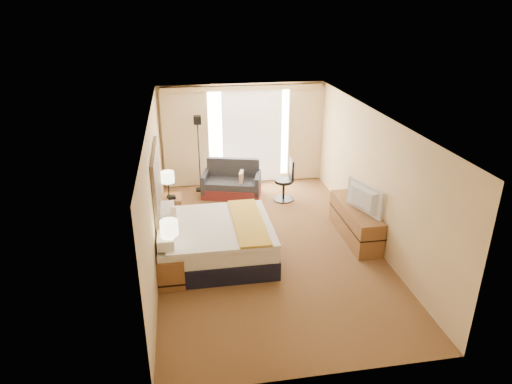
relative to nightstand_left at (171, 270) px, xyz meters
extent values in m
cube|color=#562318|center=(1.87, 1.05, -0.28)|extent=(4.20, 7.00, 0.02)
cube|color=white|center=(1.87, 1.05, 2.33)|extent=(4.20, 7.00, 0.02)
cube|color=tan|center=(1.87, 4.55, 1.02)|extent=(4.20, 0.02, 2.60)
cube|color=tan|center=(1.87, -2.45, 1.02)|extent=(4.20, 0.02, 2.60)
cube|color=tan|center=(-0.23, 1.05, 1.02)|extent=(0.02, 7.00, 2.60)
cube|color=tan|center=(3.97, 1.05, 1.02)|extent=(0.02, 7.00, 2.60)
cube|color=black|center=(-0.19, 1.25, 1.01)|extent=(0.06, 1.85, 1.50)
cube|color=brown|center=(0.00, 0.00, 0.00)|extent=(0.45, 0.52, 0.55)
cube|color=brown|center=(0.00, 2.50, 0.00)|extent=(0.45, 0.52, 0.55)
cube|color=brown|center=(3.70, 1.05, 0.07)|extent=(0.50, 1.80, 0.70)
cube|color=white|center=(2.12, 4.52, 1.04)|extent=(2.30, 0.02, 2.30)
cube|color=beige|center=(0.42, 4.43, 0.99)|extent=(1.15, 0.09, 2.50)
cube|color=beige|center=(3.52, 4.43, 0.99)|extent=(0.90, 0.09, 2.50)
cube|color=white|center=(2.12, 4.48, 0.99)|extent=(1.55, 0.04, 2.50)
cube|color=tan|center=(1.87, 4.39, 2.25)|extent=(4.00, 0.16, 0.12)
cube|color=black|center=(0.82, 0.70, -0.10)|extent=(2.10, 1.90, 0.35)
cube|color=silver|center=(0.82, 0.70, 0.22)|extent=(2.05, 1.85, 0.30)
cube|color=silver|center=(0.90, 0.70, 0.40)|extent=(1.92, 1.92, 0.07)
cube|color=gold|center=(1.44, 0.70, 0.45)|extent=(0.55, 1.92, 0.04)
cube|color=silver|center=(-0.05, 0.24, 0.52)|extent=(0.28, 0.78, 0.18)
cube|color=silver|center=(-0.05, 1.16, 0.52)|extent=(0.28, 0.78, 0.18)
cube|color=beige|center=(0.09, 0.70, 0.56)|extent=(0.10, 0.42, 0.36)
cube|color=maroon|center=(1.47, 3.61, -0.15)|extent=(1.56, 1.10, 0.25)
cube|color=#2F2F34|center=(1.45, 3.56, 0.06)|extent=(1.42, 0.93, 0.16)
cube|color=#2F2F34|center=(1.55, 3.90, 0.33)|extent=(1.30, 0.48, 0.55)
cube|color=#2F2F34|center=(0.83, 3.78, 0.09)|extent=(0.30, 0.76, 0.45)
cube|color=#2F2F34|center=(2.10, 3.43, 0.09)|extent=(0.30, 0.76, 0.45)
cube|color=beige|center=(1.70, 3.49, 0.23)|extent=(0.17, 0.36, 0.32)
cube|color=black|center=(0.72, 4.09, -0.26)|extent=(0.24, 0.24, 0.03)
cylinder|color=black|center=(0.72, 4.09, 0.61)|extent=(0.03, 0.03, 1.72)
cube|color=black|center=(0.72, 4.09, 1.56)|extent=(0.18, 0.18, 0.20)
cylinder|color=black|center=(2.68, 3.15, -0.26)|extent=(0.50, 0.50, 0.03)
cylinder|color=black|center=(2.68, 3.15, -0.02)|extent=(0.06, 0.06, 0.45)
cylinder|color=black|center=(2.68, 3.15, 0.21)|extent=(0.44, 0.44, 0.07)
cube|color=black|center=(2.86, 3.14, 0.50)|extent=(0.07, 0.40, 0.50)
cube|color=black|center=(0.02, 0.06, 0.30)|extent=(0.11, 0.11, 0.04)
cylinder|color=black|center=(0.02, 0.06, 0.50)|extent=(0.03, 0.03, 0.37)
cylinder|color=#FFF5BF|center=(0.02, 0.06, 0.77)|extent=(0.30, 0.30, 0.25)
cube|color=black|center=(-0.03, 2.49, 0.30)|extent=(0.10, 0.10, 0.04)
cylinder|color=black|center=(-0.03, 2.49, 0.49)|extent=(0.03, 0.03, 0.35)
cylinder|color=#FFF5BF|center=(-0.03, 2.49, 0.75)|extent=(0.28, 0.28, 0.24)
cube|color=#8DB6DA|center=(0.10, 0.09, 0.32)|extent=(0.12, 0.12, 0.10)
cube|color=black|center=(0.03, 2.40, 0.31)|extent=(0.17, 0.14, 0.06)
imported|color=black|center=(3.65, 0.79, 0.71)|extent=(0.43, 0.99, 0.57)
camera|label=1|loc=(0.33, -6.79, 4.28)|focal=32.00mm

